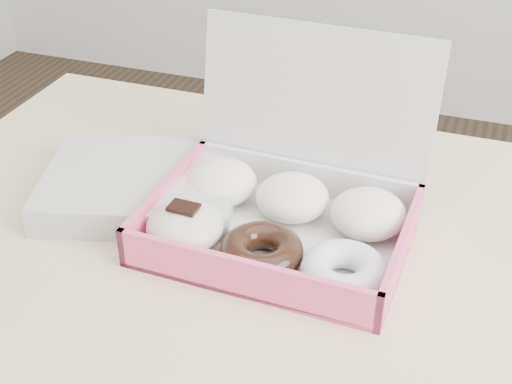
% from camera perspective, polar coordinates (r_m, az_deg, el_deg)
% --- Properties ---
extents(table, '(1.20, 0.80, 0.75)m').
position_cam_1_polar(table, '(0.76, 9.37, -14.14)').
color(table, '#CEB987').
rests_on(table, ground).
extents(donut_box, '(0.29, 0.25, 0.20)m').
position_cam_1_polar(donut_box, '(0.78, 1.98, -1.35)').
color(donut_box, silver).
rests_on(donut_box, table).
extents(newspapers, '(0.27, 0.23, 0.04)m').
position_cam_1_polar(newspapers, '(0.86, -9.15, 0.56)').
color(newspapers, beige).
rests_on(newspapers, table).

